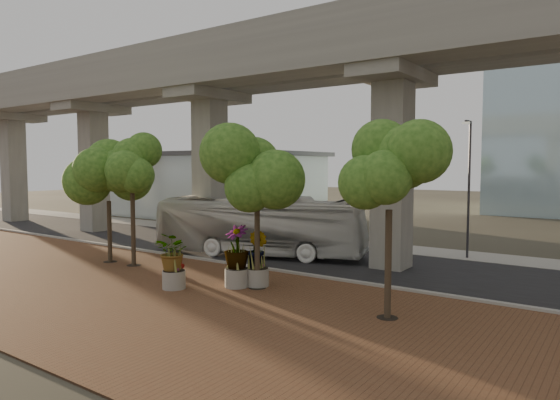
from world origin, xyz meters
The scene contains 18 objects.
ground centered at (0.00, 0.00, 0.00)m, with size 160.00×160.00×0.00m, color #343126.
brick_plaza centered at (0.00, -8.00, 0.03)m, with size 70.00×13.00×0.06m, color brown.
asphalt_road centered at (0.00, 2.00, 0.02)m, with size 90.00×8.00×0.04m, color black.
curb_strip centered at (0.00, -2.00, 0.08)m, with size 70.00×0.25×0.16m, color gray.
far_sidewalk centered at (0.00, 7.50, 0.03)m, with size 90.00×3.00×0.06m, color gray.
transit_viaduct centered at (0.00, 2.00, 7.29)m, with size 72.00×5.60×12.40m.
station_pavilion centered at (-20.00, 16.00, 3.22)m, with size 23.00×13.00×6.30m.
transit_bus centered at (-1.31, 0.93, 1.64)m, with size 2.76×11.77×3.28m, color silver.
fire_hydrant centered at (-0.92, -5.50, 0.58)m, with size 0.54×0.49×1.08m.
planter_front centered at (0.50, -7.09, 1.45)m, with size 2.08×2.08×2.29m.
planter_right centered at (2.40, -5.42, 1.60)m, with size 2.38×2.38×2.55m.
planter_left centered at (3.00, -4.80, 1.47)m, with size 2.11×2.11×2.32m.
street_tree_far_west centered at (-6.38, -5.12, 4.32)m, with size 3.83×3.83×6.03m.
street_tree_near_west centered at (-4.64, -5.01, 4.94)m, with size 3.44×3.44×6.47m.
street_tree_near_east centered at (3.22, -5.09, 4.78)m, with size 3.89×3.89×6.51m.
street_tree_far_east centered at (9.13, -5.76, 4.70)m, with size 3.76×3.76×6.38m.
streetlamp_west centered at (-9.45, 6.53, 4.94)m, with size 0.42×1.23×8.47m.
streetlamp_east centered at (8.38, 6.67, 4.29)m, with size 0.36×1.06×7.34m.
Camera 1 is at (15.48, -20.87, 5.05)m, focal length 32.00 mm.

